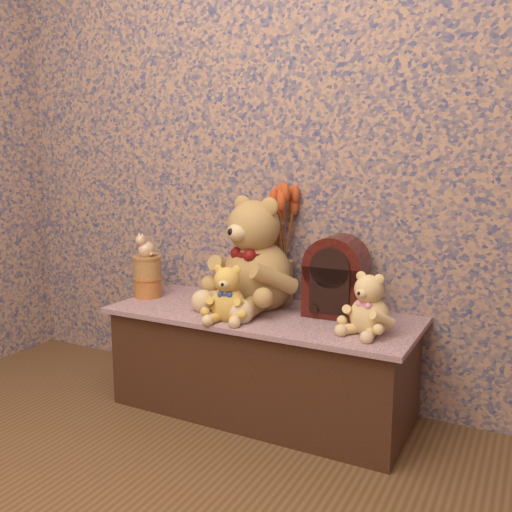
% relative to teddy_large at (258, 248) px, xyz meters
% --- Properties ---
extents(display_shelf, '(1.26, 0.52, 0.43)m').
position_rel_teddy_large_xyz_m(display_shelf, '(0.05, -0.07, -0.46)').
color(display_shelf, navy).
rests_on(display_shelf, ground).
extents(teddy_large, '(0.52, 0.57, 0.50)m').
position_rel_teddy_large_xyz_m(teddy_large, '(0.00, 0.00, 0.00)').
color(teddy_large, olive).
rests_on(teddy_large, display_shelf).
extents(teddy_medium, '(0.23, 0.26, 0.23)m').
position_rel_teddy_large_xyz_m(teddy_medium, '(-0.01, -0.22, -0.13)').
color(teddy_medium, gold).
rests_on(teddy_medium, display_shelf).
extents(teddy_small, '(0.25, 0.27, 0.24)m').
position_rel_teddy_large_xyz_m(teddy_small, '(0.52, -0.13, -0.13)').
color(teddy_small, tan).
rests_on(teddy_small, display_shelf).
extents(cathedral_radio, '(0.24, 0.17, 0.32)m').
position_rel_teddy_large_xyz_m(cathedral_radio, '(0.33, 0.03, -0.09)').
color(cathedral_radio, black).
rests_on(cathedral_radio, display_shelf).
extents(ceramic_vase, '(0.12, 0.12, 0.19)m').
position_rel_teddy_large_xyz_m(ceramic_vase, '(0.06, 0.10, -0.16)').
color(ceramic_vase, tan).
rests_on(ceramic_vase, display_shelf).
extents(dried_stalks, '(0.28, 0.28, 0.45)m').
position_rel_teddy_large_xyz_m(dried_stalks, '(0.06, 0.10, 0.16)').
color(dried_stalks, '#BE461E').
rests_on(dried_stalks, ceramic_vase).
extents(biscuit_tin_lower, '(0.15, 0.15, 0.09)m').
position_rel_teddy_large_xyz_m(biscuit_tin_lower, '(-0.52, -0.08, -0.21)').
color(biscuit_tin_lower, gold).
rests_on(biscuit_tin_lower, display_shelf).
extents(biscuit_tin_upper, '(0.16, 0.16, 0.10)m').
position_rel_teddy_large_xyz_m(biscuit_tin_upper, '(-0.52, -0.08, -0.11)').
color(biscuit_tin_upper, tan).
rests_on(biscuit_tin_upper, biscuit_tin_lower).
extents(cat_figurine, '(0.11, 0.11, 0.11)m').
position_rel_teddy_large_xyz_m(cat_figurine, '(-0.52, -0.08, -0.01)').
color(cat_figurine, silver).
rests_on(cat_figurine, biscuit_tin_upper).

